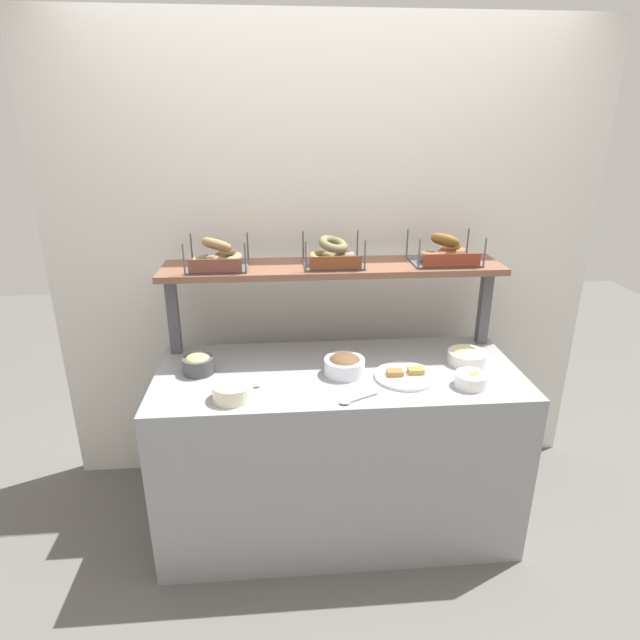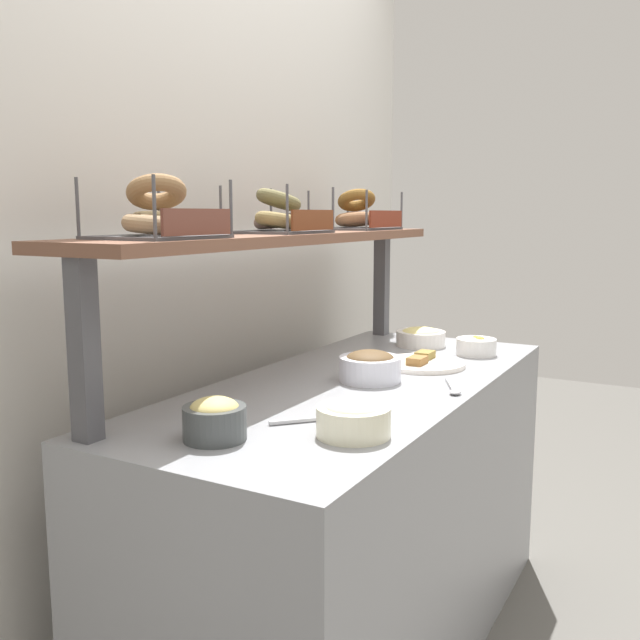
{
  "view_description": "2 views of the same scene",
  "coord_description": "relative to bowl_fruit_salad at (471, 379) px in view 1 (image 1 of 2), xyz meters",
  "views": [
    {
      "loc": [
        -0.26,
        -2.15,
        1.92
      ],
      "look_at": [
        -0.08,
        0.01,
        1.1
      ],
      "focal_mm": 29.46,
      "sensor_mm": 36.0,
      "label": 1
    },
    {
      "loc": [
        -1.8,
        -0.88,
        1.34
      ],
      "look_at": [
        -0.15,
        0.04,
        1.05
      ],
      "focal_mm": 39.13,
      "sensor_mm": 36.0,
      "label": 2
    }
  ],
  "objects": [
    {
      "name": "ground_plane",
      "position": [
        -0.55,
        0.19,
        -0.88
      ],
      "size": [
        8.0,
        8.0,
        0.0
      ],
      "primitive_type": "plane",
      "color": "#595651"
    },
    {
      "name": "back_wall",
      "position": [
        -0.55,
        0.74,
        0.32
      ],
      "size": [
        2.86,
        0.06,
        2.4
      ],
      "primitive_type": "cube",
      "color": "silver",
      "rests_on": "ground_plane"
    },
    {
      "name": "deli_counter",
      "position": [
        -0.55,
        0.19,
        -0.46
      ],
      "size": [
        1.66,
        0.7,
        0.85
      ],
      "primitive_type": "cube",
      "color": "gray",
      "rests_on": "ground_plane"
    },
    {
      "name": "shelf_riser_left",
      "position": [
        -1.32,
        0.46,
        0.17
      ],
      "size": [
        0.05,
        0.05,
        0.4
      ],
      "primitive_type": "cube",
      "color": "#4C4C51",
      "rests_on": "deli_counter"
    },
    {
      "name": "shelf_riser_right",
      "position": [
        0.22,
        0.46,
        0.17
      ],
      "size": [
        0.05,
        0.05,
        0.4
      ],
      "primitive_type": "cube",
      "color": "#4C4C51",
      "rests_on": "deli_counter"
    },
    {
      "name": "upper_shelf",
      "position": [
        -0.55,
        0.46,
        0.38
      ],
      "size": [
        1.62,
        0.32,
        0.03
      ],
      "primitive_type": "cube",
      "color": "brown",
      "rests_on": "shelf_riser_left"
    },
    {
      "name": "bowl_fruit_salad",
      "position": [
        0.0,
        0.0,
        0.0
      ],
      "size": [
        0.14,
        0.14,
        0.07
      ],
      "color": "white",
      "rests_on": "deli_counter"
    },
    {
      "name": "bowl_chocolate_spread",
      "position": [
        -0.53,
        0.16,
        0.01
      ],
      "size": [
        0.18,
        0.18,
        0.09
      ],
      "color": "white",
      "rests_on": "deli_counter"
    },
    {
      "name": "bowl_potato_salad",
      "position": [
        -1.02,
        -0.03,
        0.01
      ],
      "size": [
        0.17,
        0.17,
        0.08
      ],
      "color": "#EEEAC8",
      "rests_on": "deli_counter"
    },
    {
      "name": "bowl_egg_salad",
      "position": [
        0.06,
        0.23,
        0.0
      ],
      "size": [
        0.18,
        0.18,
        0.07
      ],
      "color": "white",
      "rests_on": "deli_counter"
    },
    {
      "name": "bowl_hummus",
      "position": [
        -1.19,
        0.23,
        0.02
      ],
      "size": [
        0.14,
        0.14,
        0.1
      ],
      "color": "#424748",
      "rests_on": "deli_counter"
    },
    {
      "name": "serving_plate_white",
      "position": [
        -0.26,
        0.1,
        -0.02
      ],
      "size": [
        0.28,
        0.28,
        0.04
      ],
      "color": "white",
      "rests_on": "deli_counter"
    },
    {
      "name": "serving_spoon_near_plate",
      "position": [
        -0.53,
        -0.09,
        -0.02
      ],
      "size": [
        0.17,
        0.09,
        0.01
      ],
      "color": "#B7B7BC",
      "rests_on": "deli_counter"
    },
    {
      "name": "serving_spoon_by_edge",
      "position": [
        -0.96,
        0.1,
        -0.02
      ],
      "size": [
        0.14,
        0.13,
        0.01
      ],
      "color": "#B7B7BC",
      "rests_on": "deli_counter"
    },
    {
      "name": "bagel_basket_everything",
      "position": [
        -1.1,
        0.45,
        0.45
      ],
      "size": [
        0.28,
        0.26,
        0.16
      ],
      "color": "#4C4C51",
      "rests_on": "upper_shelf"
    },
    {
      "name": "bagel_basket_poppy",
      "position": [
        -0.56,
        0.46,
        0.45
      ],
      "size": [
        0.29,
        0.25,
        0.14
      ],
      "color": "#4C4C51",
      "rests_on": "upper_shelf"
    },
    {
      "name": "bagel_basket_cinnamon_raisin",
      "position": [
        -0.01,
        0.46,
        0.45
      ],
      "size": [
        0.32,
        0.25,
        0.16
      ],
      "color": "#4C4C51",
      "rests_on": "upper_shelf"
    }
  ]
}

